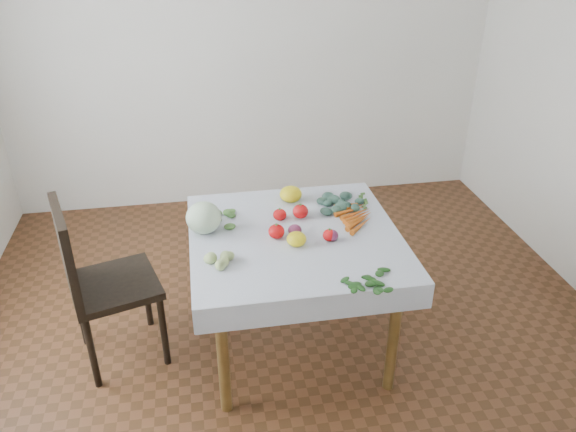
% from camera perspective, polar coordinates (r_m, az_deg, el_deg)
% --- Properties ---
extents(ground, '(4.00, 4.00, 0.00)m').
position_cam_1_polar(ground, '(3.47, 0.63, -12.68)').
color(ground, brown).
extents(back_wall, '(4.00, 0.04, 2.70)m').
position_cam_1_polar(back_wall, '(4.68, -3.95, 17.01)').
color(back_wall, white).
rests_on(back_wall, ground).
extents(table, '(1.00, 1.00, 0.75)m').
position_cam_1_polar(table, '(3.08, 0.69, -3.51)').
color(table, brown).
rests_on(table, ground).
extents(tablecloth, '(1.12, 1.12, 0.01)m').
position_cam_1_polar(tablecloth, '(3.03, 0.70, -1.92)').
color(tablecloth, white).
rests_on(tablecloth, table).
extents(chair, '(0.56, 0.56, 1.00)m').
position_cam_1_polar(chair, '(3.19, -19.07, -5.79)').
color(chair, black).
rests_on(chair, ground).
extents(cabbage, '(0.21, 0.21, 0.17)m').
position_cam_1_polar(cabbage, '(3.04, -8.57, -0.17)').
color(cabbage, silver).
rests_on(cabbage, tablecloth).
extents(tomato_a, '(0.10, 0.10, 0.08)m').
position_cam_1_polar(tomato_a, '(2.97, -1.19, -1.58)').
color(tomato_a, red).
rests_on(tomato_a, tablecloth).
extents(tomato_b, '(0.10, 0.10, 0.07)m').
position_cam_1_polar(tomato_b, '(3.15, -0.84, 0.13)').
color(tomato_b, red).
rests_on(tomato_b, tablecloth).
extents(tomato_c, '(0.11, 0.11, 0.08)m').
position_cam_1_polar(tomato_c, '(3.17, 1.27, 0.47)').
color(tomato_c, red).
rests_on(tomato_c, tablecloth).
extents(tomato_d, '(0.08, 0.08, 0.06)m').
position_cam_1_polar(tomato_d, '(2.96, 4.23, -1.96)').
color(tomato_d, red).
rests_on(tomato_d, tablecloth).
extents(heirloom_back, '(0.15, 0.15, 0.09)m').
position_cam_1_polar(heirloom_back, '(3.35, 0.28, 2.24)').
color(heirloom_back, yellow).
rests_on(heirloom_back, tablecloth).
extents(heirloom_front, '(0.13, 0.13, 0.07)m').
position_cam_1_polar(heirloom_front, '(2.91, 0.87, -2.34)').
color(heirloom_front, yellow).
rests_on(heirloom_front, tablecloth).
extents(onion_a, '(0.10, 0.10, 0.06)m').
position_cam_1_polar(onion_a, '(3.00, 0.69, -1.45)').
color(onion_a, '#56183C').
rests_on(onion_a, tablecloth).
extents(onion_b, '(0.09, 0.09, 0.06)m').
position_cam_1_polar(onion_b, '(2.96, 4.46, -1.97)').
color(onion_b, '#56183C').
rests_on(onion_b, tablecloth).
extents(tomatillo_cluster, '(0.17, 0.10, 0.05)m').
position_cam_1_polar(tomatillo_cluster, '(2.77, -6.93, -4.66)').
color(tomatillo_cluster, '#A5C571').
rests_on(tomatillo_cluster, tablecloth).
extents(carrot_bunch, '(0.22, 0.37, 0.03)m').
position_cam_1_polar(carrot_bunch, '(3.21, 6.80, 0.15)').
color(carrot_bunch, '#D05117').
rests_on(carrot_bunch, tablecloth).
extents(kale_bunch, '(0.30, 0.25, 0.04)m').
position_cam_1_polar(kale_bunch, '(3.33, 5.57, 1.46)').
color(kale_bunch, '#345647').
rests_on(kale_bunch, tablecloth).
extents(basil_bunch, '(0.27, 0.23, 0.01)m').
position_cam_1_polar(basil_bunch, '(2.68, 7.41, -6.40)').
color(basil_bunch, '#1F4F18').
rests_on(basil_bunch, tablecloth).
extents(dill_bunch, '(0.26, 0.19, 0.03)m').
position_cam_1_polar(dill_bunch, '(3.16, -6.77, -0.33)').
color(dill_bunch, '#57833C').
rests_on(dill_bunch, tablecloth).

